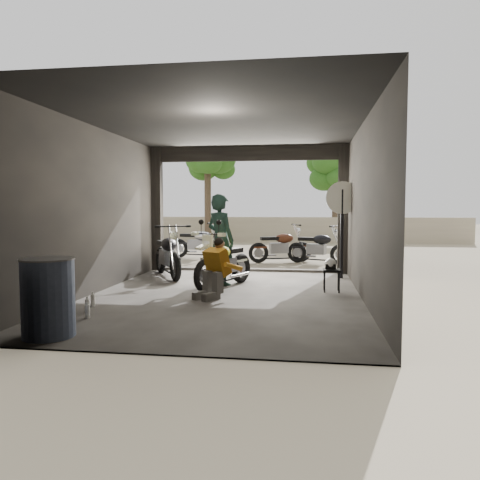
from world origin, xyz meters
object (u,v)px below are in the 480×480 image
(outside_bike_b, at_px, (280,243))
(stool, at_px, (332,273))
(main_bike, at_px, (224,259))
(outside_bike_c, at_px, (318,245))
(left_bike, at_px, (168,251))
(mechanic, at_px, (213,270))
(outside_bike_a, at_px, (198,240))
(rider, at_px, (220,240))
(sign_post, at_px, (342,214))
(oil_drum, at_px, (48,299))
(helmet, at_px, (330,264))

(outside_bike_b, distance_m, stool, 5.02)
(main_bike, bearing_deg, outside_bike_c, 89.43)
(left_bike, bearing_deg, mechanic, -87.24)
(outside_bike_b, distance_m, mechanic, 5.89)
(main_bike, distance_m, outside_bike_a, 5.57)
(rider, relative_size, stool, 4.24)
(outside_bike_a, relative_size, outside_bike_b, 1.03)
(mechanic, bearing_deg, stool, 55.33)
(outside_bike_a, xyz_separation_m, mechanic, (1.82, -6.53, -0.06))
(stool, bearing_deg, left_bike, 158.53)
(main_bike, xyz_separation_m, sign_post, (2.49, 1.50, 0.92))
(outside_bike_a, xyz_separation_m, outside_bike_c, (3.81, -0.92, -0.02))
(main_bike, bearing_deg, left_bike, 167.18)
(stool, bearing_deg, oil_drum, -134.79)
(rider, distance_m, helmet, 2.37)
(stool, height_order, oil_drum, oil_drum)
(main_bike, bearing_deg, rider, 140.34)
(outside_bike_a, distance_m, stool, 6.84)
(sign_post, bearing_deg, main_bike, -154.13)
(outside_bike_a, height_order, outside_bike_c, outside_bike_a)
(stool, bearing_deg, outside_bike_b, 104.75)
(main_bike, xyz_separation_m, outside_bike_c, (2.02, 4.36, -0.01))
(mechanic, bearing_deg, left_bike, 154.28)
(helmet, bearing_deg, stool, -10.56)
(outside_bike_a, bearing_deg, sign_post, -119.54)
(outside_bike_b, xyz_separation_m, helmet, (1.25, -4.84, -0.01))
(oil_drum, bearing_deg, rider, 71.65)
(helmet, distance_m, oil_drum, 5.27)
(outside_bike_b, bearing_deg, rider, 146.09)
(outside_bike_c, bearing_deg, left_bike, 154.07)
(sign_post, bearing_deg, stool, -105.07)
(left_bike, relative_size, oil_drum, 1.84)
(outside_bike_c, relative_size, stool, 3.70)
(rider, bearing_deg, stool, -158.13)
(rider, xyz_separation_m, stool, (2.30, -0.53, -0.59))
(left_bike, height_order, sign_post, sign_post)
(left_bike, height_order, outside_bike_c, left_bike)
(mechanic, bearing_deg, sign_post, 79.36)
(stool, bearing_deg, outside_bike_c, 92.04)
(outside_bike_c, distance_m, helmet, 4.64)
(rider, height_order, stool, rider)
(stool, distance_m, oil_drum, 5.28)
(rider, bearing_deg, oil_drum, 106.49)
(outside_bike_a, xyz_separation_m, helmet, (3.95, -5.55, -0.03))
(outside_bike_c, xyz_separation_m, oil_drum, (-3.55, -8.39, -0.07))
(sign_post, bearing_deg, helmet, -105.87)
(outside_bike_b, xyz_separation_m, oil_drum, (-2.44, -8.60, -0.07))
(left_bike, xyz_separation_m, helmet, (3.73, -1.47, -0.06))
(outside_bike_a, distance_m, oil_drum, 9.31)
(outside_bike_c, bearing_deg, stool, -155.34)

